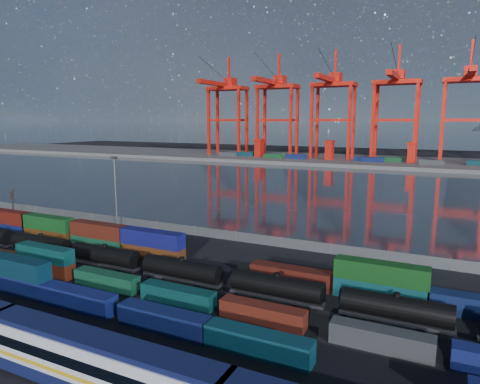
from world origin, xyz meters
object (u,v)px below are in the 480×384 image
at_px(passenger_train, 99,366).
at_px(bare_tree, 13,201).
at_px(gantry_cranes, 364,93).
at_px(tanker_string, 182,270).

distance_m(passenger_train, bare_tree, 89.81).
bearing_deg(bare_tree, passenger_train, -31.73).
distance_m(bare_tree, gantry_cranes, 190.95).
bearing_deg(tanker_string, bare_tree, 162.68).
relative_size(tanker_string, bare_tree, 19.32).
bearing_deg(tanker_string, gantry_cranes, 93.03).
relative_size(passenger_train, gantry_cranes, 0.39).
relative_size(passenger_train, tanker_string, 0.57).
distance_m(tanker_string, gantry_cranes, 203.46).
xyz_separation_m(passenger_train, gantry_cranes, (-19.09, 225.67, 37.18)).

